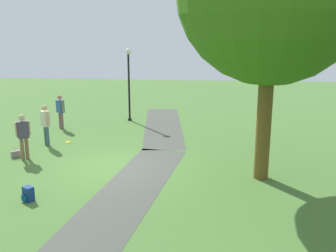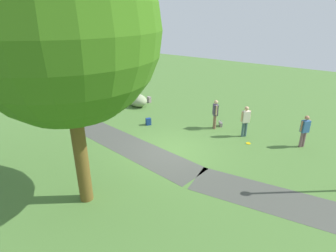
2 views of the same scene
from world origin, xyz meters
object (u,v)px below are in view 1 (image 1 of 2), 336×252
(handbag_on_grass, at_px, (16,153))
(frisbee_on_grass, at_px, (68,142))
(woman_with_handbag, at_px, (23,134))
(spare_backpack_on_lawn, at_px, (28,194))
(lamp_post, at_px, (129,77))
(passerby_on_path, at_px, (46,122))
(man_near_boulder, at_px, (60,109))

(handbag_on_grass, height_order, frisbee_on_grass, handbag_on_grass)
(woman_with_handbag, height_order, spare_backpack_on_lawn, woman_with_handbag)
(lamp_post, height_order, passerby_on_path, lamp_post)
(passerby_on_path, height_order, spare_backpack_on_lawn, passerby_on_path)
(passerby_on_path, bearing_deg, woman_with_handbag, -3.29)
(lamp_post, distance_m, woman_with_handbag, 6.99)
(man_near_boulder, distance_m, passerby_on_path, 2.74)
(woman_with_handbag, distance_m, man_near_boulder, 4.44)
(woman_with_handbag, height_order, man_near_boulder, woman_with_handbag)
(handbag_on_grass, bearing_deg, passerby_on_path, 160.46)
(handbag_on_grass, bearing_deg, spare_backpack_on_lawn, 31.07)
(spare_backpack_on_lawn, bearing_deg, passerby_on_path, -162.79)
(man_near_boulder, bearing_deg, spare_backpack_on_lawn, 14.38)
(woman_with_handbag, bearing_deg, passerby_on_path, 176.71)
(spare_backpack_on_lawn, bearing_deg, man_near_boulder, -165.62)
(lamp_post, bearing_deg, passerby_on_path, -27.79)
(lamp_post, height_order, frisbee_on_grass, lamp_post)
(woman_with_handbag, relative_size, passerby_on_path, 0.99)
(woman_with_handbag, xyz_separation_m, handbag_on_grass, (-0.18, -0.45, -0.80))
(woman_with_handbag, xyz_separation_m, frisbee_on_grass, (-2.21, 0.78, -0.93))
(man_near_boulder, xyz_separation_m, passerby_on_path, (2.71, 0.42, 0.03))
(lamp_post, height_order, handbag_on_grass, lamp_post)
(spare_backpack_on_lawn, bearing_deg, frisbee_on_grass, -170.96)
(man_near_boulder, bearing_deg, lamp_post, 124.11)
(man_near_boulder, bearing_deg, passerby_on_path, 8.91)
(handbag_on_grass, bearing_deg, frisbee_on_grass, 148.89)
(passerby_on_path, bearing_deg, man_near_boulder, -171.09)
(lamp_post, xyz_separation_m, frisbee_on_grass, (4.17, -1.77, -2.23))
(spare_backpack_on_lawn, bearing_deg, handbag_on_grass, -148.93)
(handbag_on_grass, distance_m, spare_backpack_on_lawn, 4.09)
(woman_with_handbag, bearing_deg, lamp_post, 158.17)
(man_near_boulder, xyz_separation_m, handbag_on_grass, (4.25, -0.12, -0.78))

